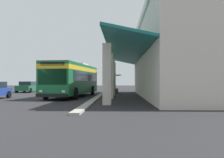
{
  "coord_description": "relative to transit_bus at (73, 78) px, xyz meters",
  "views": [
    {
      "loc": [
        24.83,
        5.22,
        1.53
      ],
      "look_at": [
        3.98,
        4.55,
        1.7
      ],
      "focal_mm": 39.55,
      "sensor_mm": 36.0,
      "label": 1
    }
  ],
  "objects": [
    {
      "name": "potted_palm",
      "position": [
        -6.21,
        3.93,
        -1.22
      ],
      "size": [
        1.45,
        1.75,
        2.49
      ],
      "color": "#4C4742",
      "rests_on": "ground"
    },
    {
      "name": "parked_sedan_green",
      "position": [
        -9.23,
        -8.04,
        -1.1
      ],
      "size": [
        4.47,
        2.14,
        1.47
      ],
      "color": "#195933",
      "rests_on": "ground"
    },
    {
      "name": "plaza_building",
      "position": [
        -0.07,
        12.15,
        2.03
      ],
      "size": [
        22.31,
        14.51,
        7.75
      ],
      "color": "beige",
      "rests_on": "ground"
    },
    {
      "name": "curb_strip",
      "position": [
        -0.07,
        2.52,
        -1.79
      ],
      "size": [
        26.41,
        0.5,
        0.12
      ],
      "primitive_type": "cube",
      "color": "#9E998E",
      "rests_on": "ground"
    },
    {
      "name": "transit_bus",
      "position": [
        0.0,
        0.0,
        0.0
      ],
      "size": [
        11.4,
        3.65,
        3.34
      ],
      "color": "#196638",
      "rests_on": "ground"
    },
    {
      "name": "ground",
      "position": [
        -0.89,
        7.33,
        -1.85
      ],
      "size": [
        120.0,
        120.0,
        0.0
      ],
      "primitive_type": "plane",
      "color": "#262628"
    }
  ]
}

